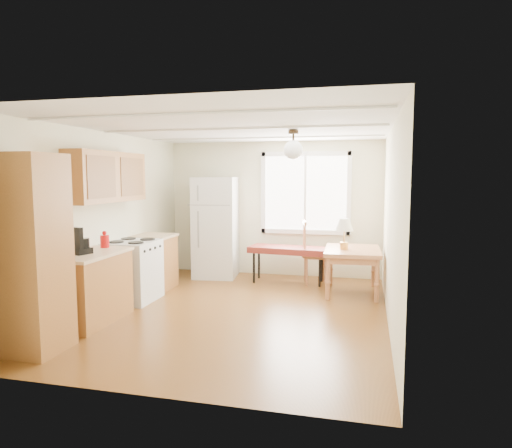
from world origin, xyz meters
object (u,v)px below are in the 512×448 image
(dining_table, at_px, (352,255))
(chair, at_px, (310,248))
(bench, at_px, (288,251))
(refrigerator, at_px, (216,227))

(dining_table, bearing_deg, chair, 146.41)
(dining_table, bearing_deg, bench, 154.69)
(refrigerator, bearing_deg, dining_table, -21.12)
(refrigerator, bearing_deg, chair, -12.95)
(refrigerator, distance_m, chair, 1.80)
(refrigerator, height_order, bench, refrigerator)
(refrigerator, height_order, dining_table, refrigerator)
(dining_table, bearing_deg, refrigerator, 163.45)
(dining_table, xyz_separation_m, chair, (-0.73, 0.45, 0.02))
(chair, bearing_deg, dining_table, -43.34)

